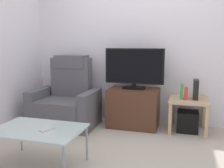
{
  "coord_description": "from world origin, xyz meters",
  "views": [
    {
      "loc": [
        0.63,
        -2.83,
        1.27
      ],
      "look_at": [
        -0.35,
        0.5,
        0.7
      ],
      "focal_mm": 39.8,
      "sensor_mm": 36.0,
      "label": 1
    }
  ],
  "objects_px": {
    "television": "(134,68)",
    "book_middle": "(186,93)",
    "tv_stand": "(133,108)",
    "subwoofer_box": "(187,121)",
    "side_table": "(188,104)",
    "recliner_armchair": "(67,101)",
    "game_console": "(196,89)",
    "book_leftmost": "(182,91)",
    "coffee_table": "(38,131)",
    "cell_phone": "(47,130)"
  },
  "relations": [
    {
      "from": "tv_stand",
      "to": "book_middle",
      "type": "bearing_deg",
      "value": -1.51
    },
    {
      "from": "television",
      "to": "book_middle",
      "type": "distance_m",
      "value": 0.84
    },
    {
      "from": "tv_stand",
      "to": "side_table",
      "type": "relative_size",
      "value": 1.4
    },
    {
      "from": "subwoofer_box",
      "to": "cell_phone",
      "type": "height_order",
      "value": "cell_phone"
    },
    {
      "from": "television",
      "to": "book_middle",
      "type": "relative_size",
      "value": 5.51
    },
    {
      "from": "subwoofer_box",
      "to": "side_table",
      "type": "bearing_deg",
      "value": -116.57
    },
    {
      "from": "tv_stand",
      "to": "cell_phone",
      "type": "relative_size",
      "value": 5.03
    },
    {
      "from": "book_leftmost",
      "to": "book_middle",
      "type": "height_order",
      "value": "book_leftmost"
    },
    {
      "from": "coffee_table",
      "to": "book_middle",
      "type": "bearing_deg",
      "value": 46.36
    },
    {
      "from": "recliner_armchair",
      "to": "cell_phone",
      "type": "bearing_deg",
      "value": -59.95
    },
    {
      "from": "game_console",
      "to": "cell_phone",
      "type": "xyz_separation_m",
      "value": [
        -1.47,
        -1.56,
        -0.21
      ]
    },
    {
      "from": "game_console",
      "to": "recliner_armchair",
      "type": "bearing_deg",
      "value": -173.43
    },
    {
      "from": "tv_stand",
      "to": "cell_phone",
      "type": "bearing_deg",
      "value": -110.28
    },
    {
      "from": "book_leftmost",
      "to": "recliner_armchair",
      "type": "bearing_deg",
      "value": -173.69
    },
    {
      "from": "subwoofer_box",
      "to": "coffee_table",
      "type": "bearing_deg",
      "value": -134.09
    },
    {
      "from": "recliner_armchair",
      "to": "subwoofer_box",
      "type": "xyz_separation_m",
      "value": [
        1.83,
        0.21,
        -0.22
      ]
    },
    {
      "from": "television",
      "to": "side_table",
      "type": "height_order",
      "value": "television"
    },
    {
      "from": "subwoofer_box",
      "to": "book_leftmost",
      "type": "xyz_separation_m",
      "value": [
        -0.1,
        -0.02,
        0.44
      ]
    },
    {
      "from": "cell_phone",
      "to": "side_table",
      "type": "bearing_deg",
      "value": 69.9
    },
    {
      "from": "book_leftmost",
      "to": "book_middle",
      "type": "bearing_deg",
      "value": 0.0
    },
    {
      "from": "tv_stand",
      "to": "recliner_armchair",
      "type": "bearing_deg",
      "value": -168.36
    },
    {
      "from": "subwoofer_box",
      "to": "coffee_table",
      "type": "relative_size",
      "value": 0.33
    },
    {
      "from": "tv_stand",
      "to": "subwoofer_box",
      "type": "bearing_deg",
      "value": -0.01
    },
    {
      "from": "coffee_table",
      "to": "cell_phone",
      "type": "height_order",
      "value": "cell_phone"
    },
    {
      "from": "tv_stand",
      "to": "cell_phone",
      "type": "height_order",
      "value": "tv_stand"
    },
    {
      "from": "cell_phone",
      "to": "television",
      "type": "bearing_deg",
      "value": 91.49
    },
    {
      "from": "recliner_armchair",
      "to": "game_console",
      "type": "relative_size",
      "value": 3.86
    },
    {
      "from": "tv_stand",
      "to": "subwoofer_box",
      "type": "relative_size",
      "value": 2.54
    },
    {
      "from": "book_leftmost",
      "to": "book_middle",
      "type": "distance_m",
      "value": 0.06
    },
    {
      "from": "television",
      "to": "book_leftmost",
      "type": "xyz_separation_m",
      "value": [
        0.7,
        -0.04,
        -0.32
      ]
    },
    {
      "from": "side_table",
      "to": "book_leftmost",
      "type": "distance_m",
      "value": 0.21
    },
    {
      "from": "coffee_table",
      "to": "cell_phone",
      "type": "xyz_separation_m",
      "value": [
        0.11,
        -0.02,
        0.03
      ]
    },
    {
      "from": "game_console",
      "to": "cell_phone",
      "type": "relative_size",
      "value": 1.86
    },
    {
      "from": "book_leftmost",
      "to": "coffee_table",
      "type": "relative_size",
      "value": 0.24
    },
    {
      "from": "recliner_armchair",
      "to": "cell_phone",
      "type": "distance_m",
      "value": 1.41
    },
    {
      "from": "game_console",
      "to": "book_middle",
      "type": "bearing_deg",
      "value": -167.2
    },
    {
      "from": "side_table",
      "to": "book_middle",
      "type": "relative_size",
      "value": 3.34
    },
    {
      "from": "recliner_armchair",
      "to": "side_table",
      "type": "bearing_deg",
      "value": 17.9
    },
    {
      "from": "recliner_armchair",
      "to": "game_console",
      "type": "bearing_deg",
      "value": 17.89
    },
    {
      "from": "book_middle",
      "to": "coffee_table",
      "type": "xyz_separation_m",
      "value": [
        -1.44,
        -1.51,
        -0.18
      ]
    },
    {
      "from": "tv_stand",
      "to": "side_table",
      "type": "xyz_separation_m",
      "value": [
        0.8,
        -0.0,
        0.11
      ]
    },
    {
      "from": "tv_stand",
      "to": "game_console",
      "type": "bearing_deg",
      "value": 0.64
    },
    {
      "from": "tv_stand",
      "to": "book_leftmost",
      "type": "bearing_deg",
      "value": -1.63
    },
    {
      "from": "television",
      "to": "cell_phone",
      "type": "relative_size",
      "value": 5.94
    },
    {
      "from": "side_table",
      "to": "coffee_table",
      "type": "bearing_deg",
      "value": -134.09
    },
    {
      "from": "television",
      "to": "book_middle",
      "type": "height_order",
      "value": "television"
    },
    {
      "from": "book_middle",
      "to": "cell_phone",
      "type": "height_order",
      "value": "book_middle"
    },
    {
      "from": "tv_stand",
      "to": "subwoofer_box",
      "type": "xyz_separation_m",
      "value": [
        0.8,
        -0.0,
        -0.15
      ]
    },
    {
      "from": "subwoofer_box",
      "to": "book_middle",
      "type": "distance_m",
      "value": 0.42
    },
    {
      "from": "book_middle",
      "to": "coffee_table",
      "type": "bearing_deg",
      "value": -133.64
    }
  ]
}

